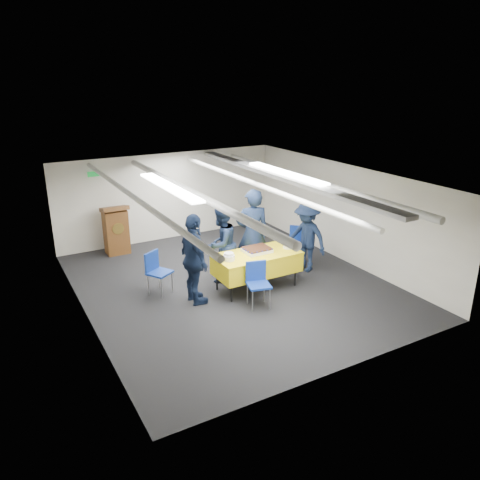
# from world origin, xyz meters

# --- Properties ---
(ground) EXTENTS (7.00, 7.00, 0.00)m
(ground) POSITION_xyz_m (0.00, 0.00, 0.00)
(ground) COLOR black
(ground) RESTS_ON ground
(room_shell) EXTENTS (6.00, 7.00, 2.30)m
(room_shell) POSITION_xyz_m (0.09, 0.41, 1.81)
(room_shell) COLOR silver
(room_shell) RESTS_ON ground
(serving_table) EXTENTS (1.77, 0.87, 0.77)m
(serving_table) POSITION_xyz_m (0.37, -0.39, 0.56)
(serving_table) COLOR black
(serving_table) RESTS_ON ground
(sheet_cake) EXTENTS (0.56, 0.44, 0.10)m
(sheet_cake) POSITION_xyz_m (0.42, -0.32, 0.82)
(sheet_cake) COLOR white
(sheet_cake) RESTS_ON serving_table
(plate_stack_left) EXTENTS (0.23, 0.23, 0.16)m
(plate_stack_left) POSITION_xyz_m (-0.30, -0.44, 0.84)
(plate_stack_left) COLOR white
(plate_stack_left) RESTS_ON serving_table
(plate_stack_right) EXTENTS (0.22, 0.22, 0.18)m
(plate_stack_right) POSITION_xyz_m (1.11, -0.44, 0.86)
(plate_stack_right) COLOR white
(plate_stack_right) RESTS_ON serving_table
(podium) EXTENTS (0.62, 0.53, 1.25)m
(podium) POSITION_xyz_m (-1.60, 3.05, 0.61)
(podium) COLOR brown
(podium) RESTS_ON ground
(chair_near) EXTENTS (0.51, 0.51, 0.87)m
(chair_near) POSITION_xyz_m (-0.01, -1.05, 0.53)
(chair_near) COLOR gray
(chair_near) RESTS_ON ground
(chair_right) EXTENTS (0.59, 0.59, 0.87)m
(chair_right) POSITION_xyz_m (1.94, 0.36, 0.53)
(chair_right) COLOR gray
(chair_right) RESTS_ON ground
(chair_left) EXTENTS (0.58, 0.58, 0.87)m
(chair_left) POSITION_xyz_m (-1.51, 0.42, 0.53)
(chair_left) COLOR gray
(chair_left) RESTS_ON ground
(sailor_a) EXTENTS (0.83, 0.66, 1.98)m
(sailor_a) POSITION_xyz_m (0.58, 0.14, 0.99)
(sailor_a) COLOR black
(sailor_a) RESTS_ON ground
(sailor_b) EXTENTS (1.01, 0.93, 1.66)m
(sailor_b) POSITION_xyz_m (-0.08, 0.32, 0.83)
(sailor_b) COLOR black
(sailor_b) RESTS_ON ground
(sailor_c) EXTENTS (0.46, 1.06, 1.80)m
(sailor_c) POSITION_xyz_m (-1.01, -0.37, 0.90)
(sailor_c) COLOR black
(sailor_c) RESTS_ON ground
(sailor_d) EXTENTS (0.86, 1.15, 1.59)m
(sailor_d) POSITION_xyz_m (1.83, -0.13, 0.79)
(sailor_d) COLOR black
(sailor_d) RESTS_ON ground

